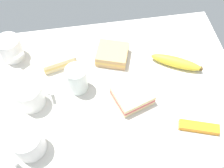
% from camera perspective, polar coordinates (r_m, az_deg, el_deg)
% --- Properties ---
extents(tabletop, '(0.90, 0.64, 0.02)m').
position_cam_1_polar(tabletop, '(0.95, -0.00, -1.31)').
color(tabletop, beige).
rests_on(tabletop, ground).
extents(coffee_mug_black, '(0.11, 0.11, 0.09)m').
position_cam_1_polar(coffee_mug_black, '(0.84, -17.25, -11.66)').
color(coffee_mug_black, white).
rests_on(coffee_mug_black, tabletop).
extents(coffee_mug_milky, '(0.10, 0.11, 0.09)m').
position_cam_1_polar(coffee_mug_milky, '(1.06, -20.56, 7.02)').
color(coffee_mug_milky, white).
rests_on(coffee_mug_milky, tabletop).
extents(coffee_mug_spare, '(0.11, 0.09, 0.09)m').
position_cam_1_polar(coffee_mug_spare, '(0.92, -16.87, -2.39)').
color(coffee_mug_spare, white).
rests_on(coffee_mug_spare, tabletop).
extents(sandwich_main, '(0.14, 0.13, 0.04)m').
position_cam_1_polar(sandwich_main, '(1.01, 0.06, 6.24)').
color(sandwich_main, tan).
rests_on(sandwich_main, tabletop).
extents(sandwich_side, '(0.14, 0.14, 0.04)m').
position_cam_1_polar(sandwich_side, '(0.91, 4.26, -2.41)').
color(sandwich_side, beige).
rests_on(sandwich_side, tabletop).
extents(sandwich_extra, '(0.14, 0.13, 0.04)m').
position_cam_1_polar(sandwich_extra, '(1.02, -11.65, 5.81)').
color(sandwich_extra, beige).
rests_on(sandwich_extra, tabletop).
extents(glass_of_milk, '(0.07, 0.07, 0.10)m').
position_cam_1_polar(glass_of_milk, '(0.92, -7.31, 0.85)').
color(glass_of_milk, silver).
rests_on(glass_of_milk, tabletop).
extents(banana, '(0.18, 0.12, 0.04)m').
position_cam_1_polar(banana, '(1.01, 13.31, 4.46)').
color(banana, yellow).
rests_on(banana, tabletop).
extents(snack_bar, '(0.13, 0.07, 0.02)m').
position_cam_1_polar(snack_bar, '(0.91, 17.73, -8.60)').
color(snack_bar, orange).
rests_on(snack_bar, tabletop).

